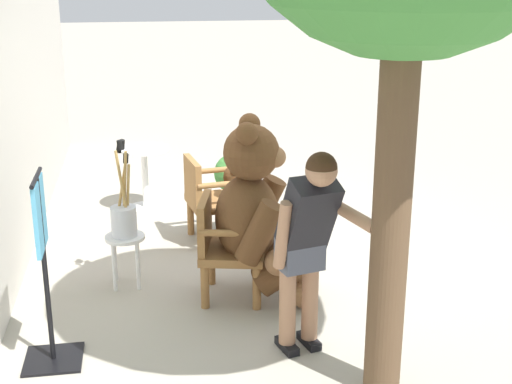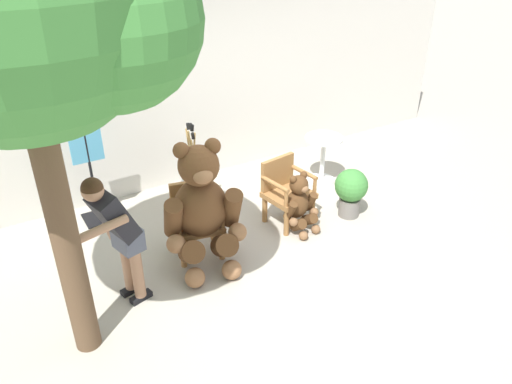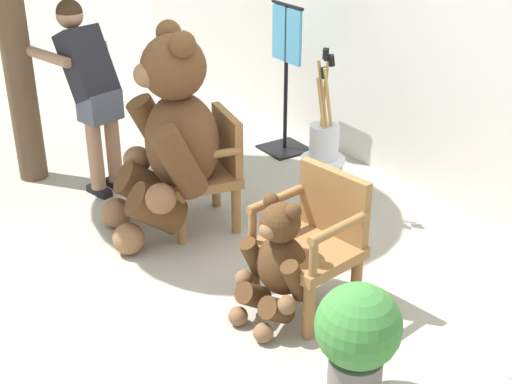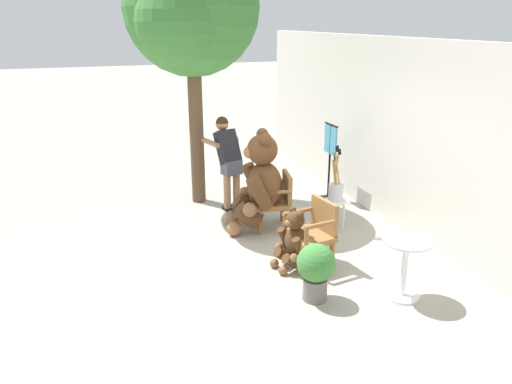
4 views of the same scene
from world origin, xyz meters
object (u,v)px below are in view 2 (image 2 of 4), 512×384
at_px(wooden_chair_left, 196,217).
at_px(wooden_chair_right, 286,190).
at_px(person_visitor, 117,229).
at_px(white_stool, 194,189).
at_px(potted_plant, 351,190).
at_px(brush_bucket, 192,170).
at_px(teddy_bear_large, 202,207).
at_px(teddy_bear_small, 299,203).
at_px(round_side_table, 323,154).
at_px(clothing_display_stand, 91,171).

height_order(wooden_chair_left, wooden_chair_right, same).
height_order(person_visitor, white_stool, person_visitor).
xyz_separation_m(wooden_chair_right, potted_plant, (0.81, -0.35, -0.07)).
bearing_deg(brush_bucket, wooden_chair_right, -41.29).
relative_size(teddy_bear_large, person_visitor, 0.99).
bearing_deg(teddy_bear_small, wooden_chair_right, 93.21).
height_order(teddy_bear_large, brush_bucket, teddy_bear_large).
distance_m(teddy_bear_small, person_visitor, 2.40).
distance_m(white_stool, round_side_table, 2.05).
bearing_deg(round_side_table, person_visitor, -162.68).
distance_m(wooden_chair_right, clothing_display_stand, 2.51).
bearing_deg(potted_plant, wooden_chair_left, 170.48).
height_order(wooden_chair_right, clothing_display_stand, clothing_display_stand).
relative_size(teddy_bear_small, brush_bucket, 0.95).
distance_m(wooden_chair_right, white_stool, 1.25).
relative_size(teddy_bear_large, clothing_display_stand, 1.12).
xyz_separation_m(wooden_chair_left, brush_bucket, (0.35, 0.82, 0.18)).
height_order(brush_bucket, potted_plant, brush_bucket).
distance_m(person_visitor, brush_bucket, 1.89).
xyz_separation_m(wooden_chair_left, white_stool, (0.35, 0.82, -0.11)).
bearing_deg(white_stool, round_side_table, -5.64).
relative_size(teddy_bear_small, clothing_display_stand, 0.59).
xyz_separation_m(teddy_bear_large, brush_bucket, (0.38, 1.08, -0.10)).
distance_m(potted_plant, clothing_display_stand, 3.39).
distance_m(teddy_bear_large, person_visitor, 1.03).
xyz_separation_m(person_visitor, clothing_display_stand, (0.20, 1.77, -0.19)).
bearing_deg(round_side_table, wooden_chair_right, -150.38).
relative_size(teddy_bear_large, white_stool, 3.32).
bearing_deg(person_visitor, white_stool, 42.52).
bearing_deg(teddy_bear_small, clothing_display_stand, 142.91).
distance_m(teddy_bear_large, clothing_display_stand, 1.78).
bearing_deg(round_side_table, brush_bucket, 174.42).
height_order(wooden_chair_left, round_side_table, wooden_chair_left).
relative_size(teddy_bear_large, teddy_bear_small, 1.90).
bearing_deg(wooden_chair_right, potted_plant, -23.52).
bearing_deg(wooden_chair_right, teddy_bear_large, -168.76).
xyz_separation_m(teddy_bear_large, person_visitor, (-1.00, -0.18, 0.17)).
xyz_separation_m(wooden_chair_right, brush_bucket, (-0.94, 0.82, 0.18)).
bearing_deg(teddy_bear_small, round_side_table, 40.02).
height_order(teddy_bear_large, white_stool, teddy_bear_large).
xyz_separation_m(brush_bucket, clothing_display_stand, (-1.18, 0.51, 0.08)).
bearing_deg(teddy_bear_large, person_visitor, -169.81).
xyz_separation_m(teddy_bear_large, white_stool, (0.38, 1.09, -0.39)).
height_order(person_visitor, potted_plant, person_visitor).
xyz_separation_m(wooden_chair_left, wooden_chair_right, (1.28, 0.00, 0.00)).
distance_m(wooden_chair_left, teddy_bear_small, 1.33).
bearing_deg(brush_bucket, teddy_bear_small, -49.28).
bearing_deg(clothing_display_stand, wooden_chair_right, -32.12).
bearing_deg(teddy_bear_large, white_stool, 70.86).
bearing_deg(person_visitor, potted_plant, 1.66).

